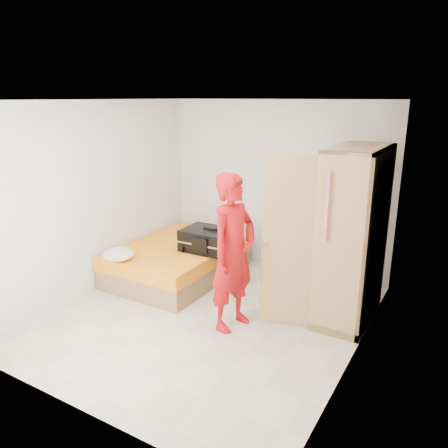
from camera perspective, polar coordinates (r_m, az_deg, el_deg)
The scene contains 7 objects.
room at distance 5.10m, azimuth -2.40°, elevation 1.11°, with size 4.00×4.02×2.60m.
bed at distance 6.65m, azimuth -6.00°, elevation -4.78°, with size 1.42×2.02×0.50m.
wardrobe at distance 5.38m, azimuth 15.85°, elevation -2.04°, with size 1.15×1.33×2.10m.
person at distance 4.99m, azimuth 1.20°, elevation -3.76°, with size 0.67×0.44×1.84m, color #B80B1D.
suitcase at distance 6.27m, azimuth -1.81°, elevation -2.12°, with size 0.81×0.61×0.34m.
round_cushion at distance 6.10m, azimuth -13.62°, elevation -3.85°, with size 0.43×0.43×0.16m, color silver.
pillow at distance 7.17m, azimuth -1.42°, elevation -0.62°, with size 0.53×0.27×0.10m, color silver.
Camera 1 is at (2.67, -4.13, 2.64)m, focal length 35.00 mm.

